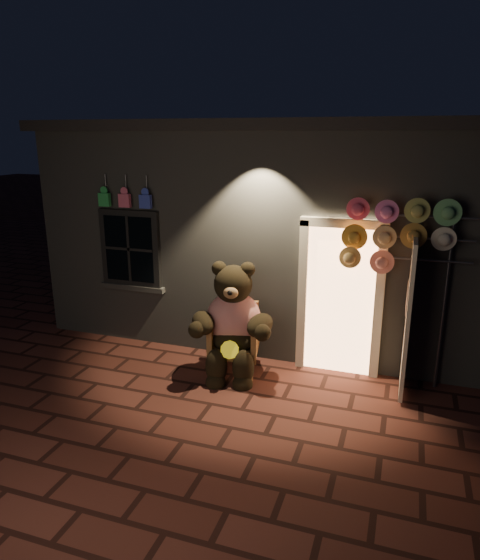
% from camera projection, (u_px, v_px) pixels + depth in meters
% --- Properties ---
extents(ground, '(60.00, 60.00, 0.00)m').
position_uv_depth(ground, '(211.00, 404.00, 6.26)').
color(ground, '#50261E').
rests_on(ground, ground).
extents(shop_building, '(7.30, 5.95, 3.51)m').
position_uv_depth(shop_building, '(288.00, 218.00, 9.39)').
color(shop_building, slate).
rests_on(shop_building, ground).
extents(wicker_armchair, '(0.77, 0.73, 0.98)m').
position_uv_depth(wicker_armchair, '(235.00, 338.00, 7.06)').
color(wicker_armchair, '#946339').
rests_on(wicker_armchair, ground).
extents(teddy_bear, '(1.21, 1.05, 1.70)m').
position_uv_depth(teddy_bear, '(233.00, 324.00, 6.86)').
color(teddy_bear, red).
rests_on(teddy_bear, ground).
extents(hat_rack, '(1.60, 0.22, 2.48)m').
position_uv_depth(hat_rack, '(396.00, 236.00, 6.23)').
color(hat_rack, '#59595E').
rests_on(hat_rack, ground).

